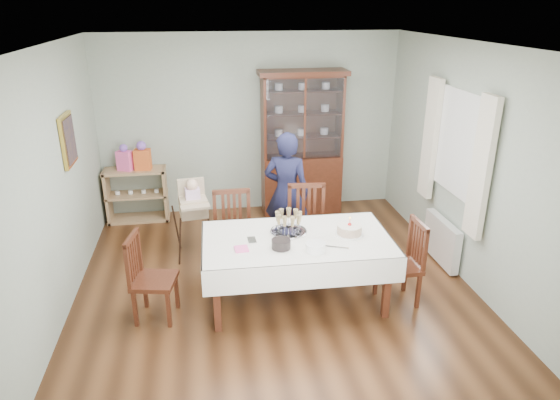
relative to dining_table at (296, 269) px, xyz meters
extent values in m
plane|color=#593319|center=(-0.20, 0.26, -0.38)|extent=(5.00, 5.00, 0.00)
plane|color=#9EAA99|center=(-0.20, 2.76, 0.97)|extent=(4.50, 0.00, 4.50)
plane|color=#9EAA99|center=(-2.45, 0.26, 0.97)|extent=(0.00, 5.00, 5.00)
plane|color=#9EAA99|center=(2.05, 0.26, 0.97)|extent=(0.00, 5.00, 5.00)
plane|color=white|center=(-0.20, 0.26, 2.32)|extent=(5.00, 5.00, 0.00)
cube|color=#4B1F12|center=(0.00, 0.00, 0.34)|extent=(1.92, 1.09, 0.06)
cube|color=beige|center=(0.00, 0.00, 0.37)|extent=(2.03, 1.19, 0.01)
cube|color=#4B1F12|center=(0.55, 2.52, 0.07)|extent=(1.20, 0.45, 0.90)
cube|color=white|center=(0.55, 2.33, 1.12)|extent=(1.12, 0.01, 1.16)
cube|color=#4B1F12|center=(0.55, 2.52, 1.76)|extent=(1.30, 0.48, 0.07)
cube|color=tan|center=(-1.95, 2.54, -0.36)|extent=(0.90, 0.38, 0.04)
cube|color=tan|center=(-1.95, 2.54, 0.02)|extent=(0.90, 0.38, 0.03)
cube|color=tan|center=(-1.95, 2.54, 0.40)|extent=(0.90, 0.38, 0.04)
cube|color=tan|center=(-2.37, 2.54, 0.02)|extent=(0.04, 0.38, 0.80)
cube|color=tan|center=(-1.53, 2.54, 0.02)|extent=(0.04, 0.38, 0.80)
cube|color=gold|center=(-2.42, 1.06, 1.27)|extent=(0.04, 0.48, 0.58)
cube|color=white|center=(2.02, 0.56, 1.17)|extent=(0.04, 1.02, 1.22)
cube|color=silver|center=(1.96, -0.06, 1.07)|extent=(0.07, 0.30, 1.55)
cube|color=silver|center=(1.96, 1.18, 1.07)|extent=(0.07, 0.30, 1.55)
cube|color=white|center=(1.96, 0.56, -0.08)|extent=(0.10, 0.80, 0.55)
cube|color=#4B1F12|center=(-0.63, 0.61, 0.09)|extent=(0.47, 0.47, 0.05)
cube|color=#4B1F12|center=(-0.63, 0.82, 0.38)|extent=(0.44, 0.04, 0.55)
cube|color=#4B1F12|center=(0.25, 0.61, 0.10)|extent=(0.52, 0.52, 0.05)
cube|color=#4B1F12|center=(0.27, 0.83, 0.39)|extent=(0.46, 0.09, 0.56)
cube|color=#4B1F12|center=(-1.50, -0.09, 0.04)|extent=(0.50, 0.50, 0.05)
cube|color=#4B1F12|center=(-1.68, -0.05, 0.30)|extent=(0.12, 0.40, 0.50)
cube|color=#4B1F12|center=(1.08, -0.19, 0.05)|extent=(0.44, 0.44, 0.05)
cube|color=#4B1F12|center=(1.28, -0.19, 0.31)|extent=(0.05, 0.40, 0.50)
imported|color=black|center=(0.10, 1.24, 0.42)|extent=(0.68, 0.57, 1.60)
cube|color=tan|center=(-1.09, 1.30, 0.27)|extent=(0.37, 0.34, 0.24)
cube|color=tan|center=(-1.09, 1.30, 0.47)|extent=(0.34, 0.10, 0.28)
cube|color=tan|center=(-1.09, 1.30, 0.35)|extent=(0.38, 0.20, 0.03)
cube|color=silver|center=(-1.09, 1.30, 0.43)|extent=(0.20, 0.16, 0.18)
sphere|color=beige|center=(-1.09, 1.30, 0.57)|extent=(0.15, 0.15, 0.15)
cylinder|color=silver|center=(-0.06, 0.14, 0.38)|extent=(0.39, 0.39, 0.01)
torus|color=silver|center=(-0.06, 0.14, 0.39)|extent=(0.40, 0.40, 0.02)
cylinder|color=white|center=(0.57, -0.01, 0.38)|extent=(0.30, 0.30, 0.02)
cylinder|color=brown|center=(0.57, -0.01, 0.44)|extent=(0.26, 0.26, 0.09)
cylinder|color=silver|center=(0.57, -0.01, 0.49)|extent=(0.26, 0.26, 0.01)
cylinder|color=#F24C4C|center=(0.57, -0.01, 0.53)|extent=(0.01, 0.01, 0.07)
sphere|color=yellow|center=(0.57, -0.01, 0.57)|extent=(0.02, 0.02, 0.02)
cylinder|color=black|center=(-0.20, -0.21, 0.42)|extent=(0.23, 0.23, 0.09)
cylinder|color=white|center=(0.13, -0.32, 0.42)|extent=(0.25, 0.25, 0.09)
cube|color=#FF5DA9|center=(-0.60, -0.18, 0.38)|extent=(0.15, 0.15, 0.02)
cube|color=silver|center=(0.35, -0.28, 0.38)|extent=(0.25, 0.12, 0.01)
cube|color=#FF5DA9|center=(-2.06, 2.52, 0.56)|extent=(0.25, 0.21, 0.29)
sphere|color=#E533B2|center=(-2.06, 2.52, 0.75)|extent=(0.11, 0.11, 0.11)
cube|color=#DD5B22|center=(-1.81, 2.52, 0.56)|extent=(0.24, 0.18, 0.30)
sphere|color=#E533B2|center=(-1.81, 2.52, 0.77)|extent=(0.14, 0.14, 0.14)
camera|label=1|loc=(-0.93, -4.67, 2.70)|focal=32.00mm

